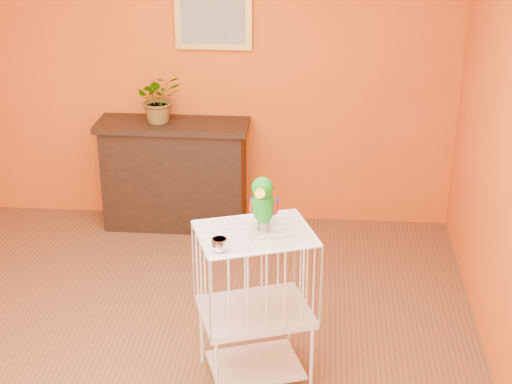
{
  "coord_description": "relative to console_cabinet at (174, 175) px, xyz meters",
  "views": [
    {
      "loc": [
        0.88,
        -4.01,
        2.98
      ],
      "look_at": [
        0.54,
        -0.02,
        1.23
      ],
      "focal_mm": 55.0,
      "sensor_mm": 36.0,
      "label": 1
    }
  ],
  "objects": [
    {
      "name": "feed_cup",
      "position": [
        0.69,
        -2.29,
        0.56
      ],
      "size": [
        0.09,
        0.09,
        0.06
      ],
      "primitive_type": "cylinder",
      "color": "silver",
      "rests_on": "birdcage"
    },
    {
      "name": "birdcage",
      "position": [
        0.87,
        -2.07,
        0.05
      ],
      "size": [
        0.77,
        0.68,
        0.99
      ],
      "rotation": [
        0.0,
        0.0,
        0.35
      ],
      "color": "silver",
      "rests_on": "ground"
    },
    {
      "name": "potted_plant",
      "position": [
        -0.1,
        -0.02,
        0.62
      ],
      "size": [
        0.49,
        0.51,
        0.31
      ],
      "primitive_type": "imported",
      "rotation": [
        0.0,
        0.0,
        0.39
      ],
      "color": "#26722D",
      "rests_on": "console_cabinet"
    },
    {
      "name": "parrot",
      "position": [
        0.91,
        -2.04,
        0.7
      ],
      "size": [
        0.17,
        0.31,
        0.34
      ],
      "rotation": [
        0.0,
        0.0,
        -0.07
      ],
      "color": "#59544C",
      "rests_on": "birdcage"
    },
    {
      "name": "console_cabinet",
      "position": [
        0.0,
        0.0,
        0.0
      ],
      "size": [
        1.25,
        0.45,
        0.93
      ],
      "color": "black",
      "rests_on": "ground"
    },
    {
      "name": "framed_picture",
      "position": [
        0.33,
        0.19,
        1.28
      ],
      "size": [
        0.62,
        0.04,
        0.5
      ],
      "color": "gold",
      "rests_on": "room_shell"
    },
    {
      "name": "room_shell",
      "position": [
        0.33,
        -2.03,
        1.12
      ],
      "size": [
        4.5,
        4.5,
        4.5
      ],
      "color": "#DB5714",
      "rests_on": "ground"
    },
    {
      "name": "ground",
      "position": [
        0.33,
        -2.03,
        -0.47
      ],
      "size": [
        4.5,
        4.5,
        0.0
      ],
      "primitive_type": "plane",
      "color": "brown",
      "rests_on": "ground"
    }
  ]
}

